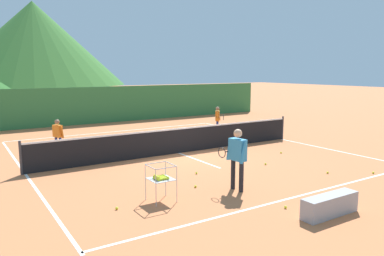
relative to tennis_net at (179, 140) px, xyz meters
The scene contains 22 objects.
ground_plane 0.50m from the tennis_net, ahead, with size 120.00×120.00×0.00m, color #C67042.
line_baseline_near 5.90m from the tennis_net, 90.00° to the right, with size 10.90×0.08×0.01m, color white.
line_baseline_far 6.14m from the tennis_net, 90.00° to the left, with size 10.90×0.08×0.01m, color white.
line_sideline_west 5.47m from the tennis_net, behind, with size 0.08×12.00×0.01m, color white.
line_sideline_east 5.47m from the tennis_net, ahead, with size 0.08×12.00×0.01m, color white.
line_service_center 0.50m from the tennis_net, ahead, with size 0.08×5.31×0.01m, color white.
tennis_net is the anchor object (origin of this frame).
instructor 4.79m from the tennis_net, 101.85° to the right, with size 0.47×0.74×1.64m.
student_0 4.56m from the tennis_net, 149.30° to the left, with size 0.35×0.55×1.32m.
student_1 4.70m from the tennis_net, 35.17° to the left, with size 0.48×0.72×1.36m.
ball_cart 5.29m from the tennis_net, 125.29° to the right, with size 0.58×0.58×0.90m.
tennis_ball_0 6.00m from the tennis_net, 134.24° to the right, with size 0.07×0.07×0.07m, color yellow.
tennis_ball_1 6.74m from the tennis_net, 57.79° to the right, with size 0.07×0.07×0.07m, color yellow.
tennis_ball_2 5.50m from the tennis_net, 63.89° to the right, with size 0.07×0.07×0.07m, color yellow.
tennis_ball_3 3.50m from the tennis_net, 63.50° to the right, with size 0.07×0.07×0.07m, color yellow.
tennis_ball_4 3.94m from the tennis_net, 33.39° to the right, with size 0.07×0.07×0.07m, color yellow.
tennis_ball_5 4.31m from the tennis_net, 114.50° to the right, with size 0.07×0.07×0.07m, color yellow.
tennis_ball_6 6.39m from the tennis_net, 97.85° to the right, with size 0.07×0.07×0.07m, color yellow.
tennis_ball_7 3.02m from the tennis_net, 110.13° to the right, with size 0.07×0.07×0.07m, color yellow.
windscreen_fence 9.59m from the tennis_net, 90.00° to the left, with size 23.98×0.08×2.18m, color #33753D.
courtside_bench 7.13m from the tennis_net, 92.90° to the right, with size 1.50×0.36×0.46m, color #99999E.
hill_0 73.81m from the tennis_net, 83.77° to the left, with size 36.68×36.68×17.22m, color #38702D.
Camera 1 is at (-7.09, -12.06, 3.16)m, focal length 34.91 mm.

